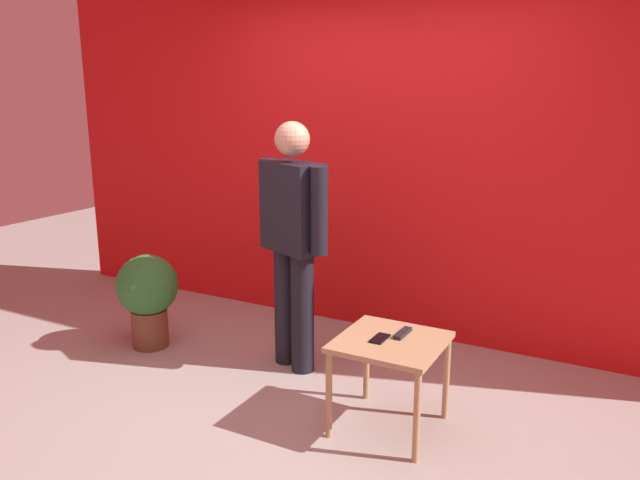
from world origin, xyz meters
TOP-DOWN VIEW (x-y plane):
  - ground_plane at (0.00, 0.00)m, footprint 12.00×12.00m
  - back_wall_red at (0.00, 1.61)m, footprint 6.13×0.12m
  - standing_person at (-0.25, 0.64)m, footprint 0.64×0.37m
  - side_table at (0.62, 0.20)m, footprint 0.55×0.55m
  - cell_phone at (0.57, 0.18)m, footprint 0.07×0.14m
  - tv_remote at (0.65, 0.30)m, footprint 0.05×0.17m
  - potted_plant at (-1.34, 0.43)m, footprint 0.44×0.44m

SIDE VIEW (x-z plane):
  - ground_plane at x=0.00m, z-range 0.00..0.00m
  - potted_plant at x=-1.34m, z-range 0.06..0.75m
  - side_table at x=0.62m, z-range 0.19..0.71m
  - cell_phone at x=0.57m, z-range 0.52..0.53m
  - tv_remote at x=0.65m, z-range 0.52..0.54m
  - standing_person at x=-0.25m, z-range 0.10..1.74m
  - back_wall_red at x=0.00m, z-range 0.00..3.31m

